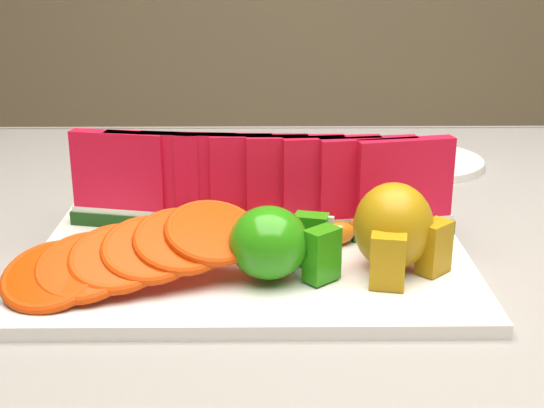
% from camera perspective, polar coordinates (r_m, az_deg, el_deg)
% --- Properties ---
extents(table, '(1.40, 0.90, 0.75)m').
position_cam_1_polar(table, '(0.79, 4.28, -10.55)').
color(table, '#4C2B1E').
rests_on(table, ground).
extents(tablecloth, '(1.53, 1.03, 0.20)m').
position_cam_1_polar(tablecloth, '(0.76, 4.39, -6.46)').
color(tablecloth, slate).
rests_on(tablecloth, table).
extents(platter, '(0.40, 0.30, 0.01)m').
position_cam_1_polar(platter, '(0.72, -1.47, -3.92)').
color(platter, silver).
rests_on(platter, tablecloth).
extents(apple_cluster, '(0.10, 0.08, 0.06)m').
position_cam_1_polar(apple_cluster, '(0.64, 0.38, -2.97)').
color(apple_cluster, '#329212').
rests_on(apple_cluster, platter).
extents(pear_cluster, '(0.09, 0.09, 0.08)m').
position_cam_1_polar(pear_cluster, '(0.67, 9.27, -1.91)').
color(pear_cluster, '#B3751C').
rests_on(pear_cluster, platter).
extents(side_plate, '(0.21, 0.21, 0.01)m').
position_cam_1_polar(side_plate, '(1.04, 10.74, 3.16)').
color(side_plate, silver).
rests_on(side_plate, tablecloth).
extents(fork, '(0.10, 0.18, 0.00)m').
position_cam_1_polar(fork, '(1.03, -2.68, 3.18)').
color(fork, silver).
rests_on(fork, tablecloth).
extents(watermelon_row, '(0.39, 0.07, 0.10)m').
position_cam_1_polar(watermelon_row, '(0.74, -0.97, 1.36)').
color(watermelon_row, '#0A3E0F').
rests_on(watermelon_row, platter).
extents(orange_fan_front, '(0.23, 0.14, 0.06)m').
position_cam_1_polar(orange_fan_front, '(0.65, -10.36, -3.68)').
color(orange_fan_front, '#D16104').
rests_on(orange_fan_front, platter).
extents(orange_fan_back, '(0.29, 0.11, 0.04)m').
position_cam_1_polar(orange_fan_back, '(0.83, -2.67, 1.22)').
color(orange_fan_back, '#D16104').
rests_on(orange_fan_back, platter).
extents(tangerine_segments, '(0.21, 0.07, 0.02)m').
position_cam_1_polar(tangerine_segments, '(0.73, -0.31, -1.83)').
color(tangerine_segments, red).
rests_on(tangerine_segments, platter).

